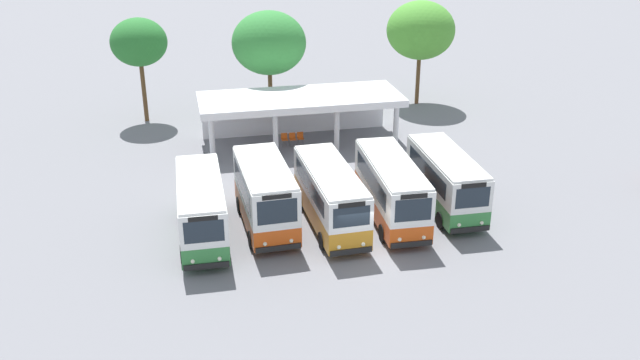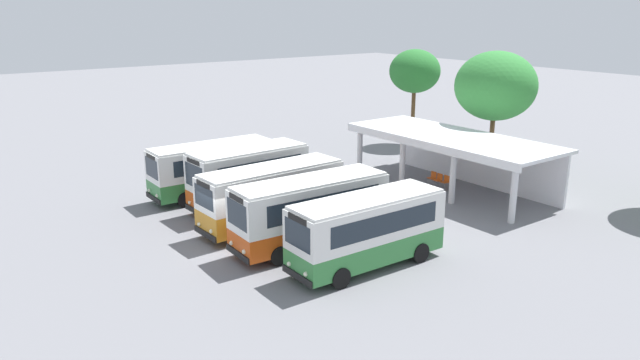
# 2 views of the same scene
# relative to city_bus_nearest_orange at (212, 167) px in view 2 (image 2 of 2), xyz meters

# --- Properties ---
(ground_plane) EXTENTS (180.00, 180.00, 0.00)m
(ground_plane) POSITION_rel_city_bus_nearest_orange_xyz_m (7.32, -3.17, -1.76)
(ground_plane) COLOR slate
(city_bus_nearest_orange) EXTENTS (2.40, 7.53, 3.18)m
(city_bus_nearest_orange) POSITION_rel_city_bus_nearest_orange_xyz_m (0.00, 0.00, 0.00)
(city_bus_nearest_orange) COLOR black
(city_bus_nearest_orange) RESTS_ON ground
(city_bus_second_in_row) EXTENTS (2.63, 6.81, 3.46)m
(city_bus_second_in_row) POSITION_rel_city_bus_nearest_orange_xyz_m (3.32, 0.56, 0.14)
(city_bus_second_in_row) COLOR black
(city_bus_second_in_row) RESTS_ON ground
(city_bus_middle_cream) EXTENTS (2.48, 7.83, 3.20)m
(city_bus_middle_cream) POSITION_rel_city_bus_nearest_orange_xyz_m (6.64, 0.01, 0.01)
(city_bus_middle_cream) COLOR black
(city_bus_middle_cream) RESTS_ON ground
(city_bus_fourth_amber) EXTENTS (2.54, 7.79, 3.30)m
(city_bus_fourth_amber) POSITION_rel_city_bus_nearest_orange_xyz_m (9.95, 0.05, 0.06)
(city_bus_fourth_amber) COLOR black
(city_bus_fourth_amber) RESTS_ON ground
(city_bus_fifth_blue) EXTENTS (2.41, 7.33, 3.17)m
(city_bus_fifth_blue) POSITION_rel_city_bus_nearest_orange_xyz_m (13.27, 0.65, -0.00)
(city_bus_fifth_blue) COLOR black
(city_bus_fifth_blue) RESTS_ON ground
(terminal_canopy) EXTENTS (13.64, 5.17, 3.40)m
(terminal_canopy) POSITION_rel_city_bus_nearest_orange_xyz_m (7.45, 13.02, 0.84)
(terminal_canopy) COLOR silver
(terminal_canopy) RESTS_ON ground
(waiting_chair_end_by_column) EXTENTS (0.45, 0.45, 0.86)m
(waiting_chair_end_by_column) POSITION_rel_city_bus_nearest_orange_xyz_m (6.28, 12.25, -1.24)
(waiting_chair_end_by_column) COLOR slate
(waiting_chair_end_by_column) RESTS_ON ground
(waiting_chair_second_from_end) EXTENTS (0.45, 0.45, 0.86)m
(waiting_chair_second_from_end) POSITION_rel_city_bus_nearest_orange_xyz_m (6.83, 12.20, -1.24)
(waiting_chair_second_from_end) COLOR slate
(waiting_chair_second_from_end) RESTS_ON ground
(waiting_chair_middle_seat) EXTENTS (0.45, 0.45, 0.86)m
(waiting_chair_middle_seat) POSITION_rel_city_bus_nearest_orange_xyz_m (7.38, 12.23, -1.24)
(waiting_chair_middle_seat) COLOR slate
(waiting_chair_middle_seat) RESTS_ON ground
(roadside_tree_behind_canopy) EXTENTS (5.43, 5.43, 8.17)m
(roadside_tree_behind_canopy) POSITION_rel_city_bus_nearest_orange_xyz_m (6.23, 17.97, 4.09)
(roadside_tree_behind_canopy) COLOR brown
(roadside_tree_behind_canopy) RESTS_ON ground
(roadside_tree_west_of_canopy) EXTENTS (4.09, 4.09, 7.72)m
(roadside_tree_west_of_canopy) POSITION_rel_city_bus_nearest_orange_xyz_m (-3.02, 19.71, 4.19)
(roadside_tree_west_of_canopy) COLOR brown
(roadside_tree_west_of_canopy) RESTS_ON ground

